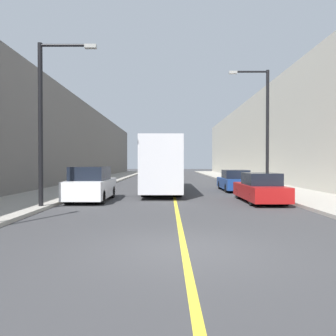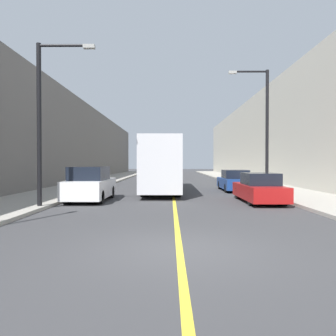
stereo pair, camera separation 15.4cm
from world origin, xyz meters
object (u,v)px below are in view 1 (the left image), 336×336
at_px(parked_suv_left, 91,185).
at_px(street_lamp_right, 264,123).
at_px(car_right_near, 260,189).
at_px(bus, 163,164).
at_px(car_right_mid, 235,181).
at_px(street_lamp_left, 46,113).

relative_size(parked_suv_left, street_lamp_right, 0.60).
height_order(parked_suv_left, street_lamp_right, street_lamp_right).
height_order(parked_suv_left, car_right_near, parked_suv_left).
relative_size(car_right_near, street_lamp_right, 0.62).
height_order(bus, street_lamp_right, street_lamp_right).
bearing_deg(car_right_mid, street_lamp_left, -137.13).
distance_m(parked_suv_left, car_right_mid, 10.87).
distance_m(car_right_near, street_lamp_left, 10.91).
relative_size(bus, parked_suv_left, 2.55).
distance_m(bus, street_lamp_left, 10.40).
bearing_deg(bus, parked_suv_left, -122.94).
height_order(bus, car_right_mid, bus).
bearing_deg(bus, street_lamp_left, -118.93).
bearing_deg(street_lamp_right, car_right_mid, 112.90).
bearing_deg(street_lamp_right, street_lamp_left, -150.33).
bearing_deg(car_right_mid, bus, -174.44).
distance_m(car_right_near, street_lamp_right, 5.63).
bearing_deg(car_right_mid, car_right_near, -90.84).
height_order(car_right_near, street_lamp_left, street_lamp_left).
height_order(car_right_mid, street_lamp_right, street_lamp_right).
relative_size(bus, street_lamp_right, 1.53).
distance_m(street_lamp_left, street_lamp_right, 13.06).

